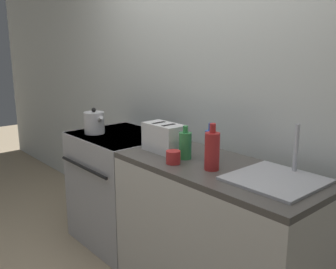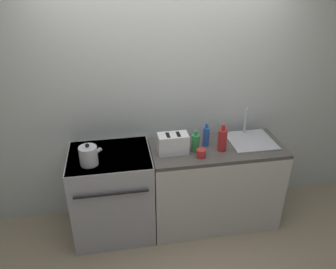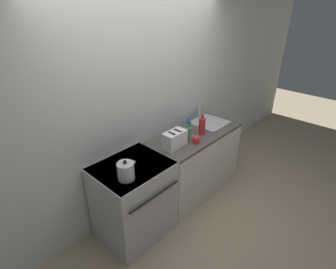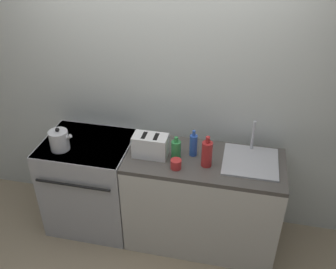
# 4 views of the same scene
# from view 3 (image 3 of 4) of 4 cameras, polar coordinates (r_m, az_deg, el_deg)

# --- Properties ---
(ground_plane) EXTENTS (12.00, 12.00, 0.00)m
(ground_plane) POSITION_cam_3_polar(r_m,az_deg,el_deg) (3.47, 4.40, -17.33)
(ground_plane) COLOR tan
(wall_back) EXTENTS (8.00, 0.05, 2.60)m
(wall_back) POSITION_cam_3_polar(r_m,az_deg,el_deg) (3.15, -4.62, 6.16)
(wall_back) COLOR silver
(wall_back) RESTS_ON ground_plane
(stove) EXTENTS (0.78, 0.68, 0.91)m
(stove) POSITION_cam_3_polar(r_m,az_deg,el_deg) (3.01, -7.41, -13.74)
(stove) COLOR #B7B7BC
(stove) RESTS_ON ground_plane
(counter_block) EXTENTS (1.31, 0.60, 0.91)m
(counter_block) POSITION_cam_3_polar(r_m,az_deg,el_deg) (3.61, 5.68, -6.01)
(counter_block) COLOR silver
(counter_block) RESTS_ON ground_plane
(kettle) EXTENTS (0.20, 0.16, 0.21)m
(kettle) POSITION_cam_3_polar(r_m,az_deg,el_deg) (2.52, -9.16, -7.84)
(kettle) COLOR silver
(kettle) RESTS_ON stove
(toaster) EXTENTS (0.28, 0.16, 0.19)m
(toaster) POSITION_cam_3_polar(r_m,az_deg,el_deg) (3.01, 1.45, -1.02)
(toaster) COLOR white
(toaster) RESTS_ON counter_block
(sink_tray) EXTENTS (0.44, 0.44, 0.28)m
(sink_tray) POSITION_cam_3_polar(r_m,az_deg,el_deg) (3.67, 8.93, 2.76)
(sink_tray) COLOR #B7B7BC
(sink_tray) RESTS_ON counter_block
(bottle_red) EXTENTS (0.08, 0.08, 0.27)m
(bottle_red) POSITION_cam_3_polar(r_m,az_deg,el_deg) (3.31, 7.39, 1.87)
(bottle_red) COLOR #B72828
(bottle_red) RESTS_ON counter_block
(bottle_blue) EXTENTS (0.06, 0.06, 0.24)m
(bottle_blue) POSITION_cam_3_polar(r_m,az_deg,el_deg) (3.29, 4.40, 1.58)
(bottle_blue) COLOR #2D56B7
(bottle_blue) RESTS_ON counter_block
(bottle_green) EXTENTS (0.08, 0.08, 0.21)m
(bottle_green) POSITION_cam_3_polar(r_m,az_deg,el_deg) (3.15, 4.15, 0.20)
(bottle_green) COLOR #338C47
(bottle_green) RESTS_ON counter_block
(cup_red) EXTENTS (0.09, 0.09, 0.08)m
(cup_red) POSITION_cam_3_polar(r_m,az_deg,el_deg) (3.13, 6.13, -1.15)
(cup_red) COLOR red
(cup_red) RESTS_ON counter_block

